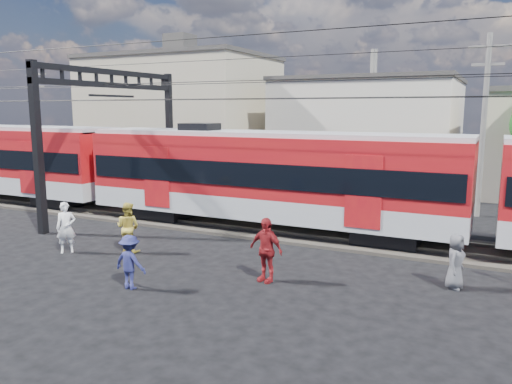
# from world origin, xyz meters

# --- Properties ---
(ground) EXTENTS (120.00, 120.00, 0.00)m
(ground) POSITION_xyz_m (0.00, 0.00, 0.00)
(ground) COLOR black
(ground) RESTS_ON ground
(track_bed) EXTENTS (70.00, 3.40, 0.12)m
(track_bed) POSITION_xyz_m (0.00, 8.00, 0.06)
(track_bed) COLOR #2D2823
(track_bed) RESTS_ON ground
(rail_near) EXTENTS (70.00, 0.12, 0.12)m
(rail_near) POSITION_xyz_m (0.00, 7.25, 0.18)
(rail_near) COLOR #59544C
(rail_near) RESTS_ON track_bed
(rail_far) EXTENTS (70.00, 0.12, 0.12)m
(rail_far) POSITION_xyz_m (0.00, 8.75, 0.18)
(rail_far) COLOR #59544C
(rail_far) RESTS_ON track_bed
(commuter_train) EXTENTS (50.30, 3.08, 4.17)m
(commuter_train) POSITION_xyz_m (-1.74, 8.00, 2.40)
(commuter_train) COLOR black
(commuter_train) RESTS_ON ground
(catenary) EXTENTS (70.00, 9.30, 7.52)m
(catenary) POSITION_xyz_m (-8.65, 8.00, 5.14)
(catenary) COLOR black
(catenary) RESTS_ON ground
(building_west) EXTENTS (14.28, 10.20, 9.30)m
(building_west) POSITION_xyz_m (-17.00, 24.00, 4.66)
(building_west) COLOR tan
(building_west) RESTS_ON ground
(building_midwest) EXTENTS (12.24, 12.24, 7.30)m
(building_midwest) POSITION_xyz_m (-2.00, 27.00, 3.66)
(building_midwest) COLOR beige
(building_midwest) RESTS_ON ground
(utility_pole_mid) EXTENTS (1.80, 0.24, 8.50)m
(utility_pole_mid) POSITION_xyz_m (6.00, 15.00, 4.53)
(utility_pole_mid) COLOR slate
(utility_pole_mid) RESTS_ON ground
(utility_pole_west) EXTENTS (1.80, 0.24, 8.00)m
(utility_pole_west) POSITION_xyz_m (-22.00, 14.00, 4.28)
(utility_pole_west) COLOR slate
(utility_pole_west) RESTS_ON ground
(pedestrian_a) EXTENTS (0.78, 0.78, 1.83)m
(pedestrian_a) POSITION_xyz_m (-6.98, 1.91, 0.91)
(pedestrian_a) COLOR white
(pedestrian_a) RESTS_ON ground
(pedestrian_b) EXTENTS (0.96, 0.80, 1.81)m
(pedestrian_b) POSITION_xyz_m (-5.05, 2.94, 0.91)
(pedestrian_b) COLOR gold
(pedestrian_b) RESTS_ON ground
(pedestrian_c) EXTENTS (1.03, 0.61, 1.58)m
(pedestrian_c) POSITION_xyz_m (-2.51, 0.01, 0.79)
(pedestrian_c) COLOR navy
(pedestrian_c) RESTS_ON ground
(pedestrian_d) EXTENTS (1.22, 0.71, 1.95)m
(pedestrian_d) POSITION_xyz_m (0.71, 2.27, 0.97)
(pedestrian_d) COLOR maroon
(pedestrian_d) RESTS_ON ground
(pedestrian_e) EXTENTS (0.66, 0.87, 1.60)m
(pedestrian_e) POSITION_xyz_m (5.84, 4.09, 0.80)
(pedestrian_e) COLOR #4D4D52
(pedestrian_e) RESTS_ON ground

